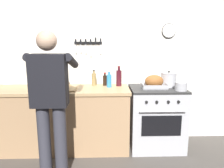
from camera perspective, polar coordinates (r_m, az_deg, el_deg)
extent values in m
cube|color=white|center=(3.35, 7.17, 7.01)|extent=(6.00, 0.10, 2.60)
cube|color=black|center=(3.25, -6.42, 10.91)|extent=(0.41, 0.02, 0.04)
cube|color=silver|center=(3.26, -9.69, 9.31)|extent=(0.02, 0.00, 0.13)
cube|color=black|center=(3.26, -9.75, 11.14)|extent=(0.02, 0.02, 0.08)
cube|color=silver|center=(3.25, -8.38, 9.43)|extent=(0.02, 0.00, 0.12)
cube|color=black|center=(3.25, -8.43, 11.18)|extent=(0.02, 0.02, 0.08)
cube|color=silver|center=(3.24, -7.06, 9.34)|extent=(0.02, 0.00, 0.14)
cube|color=black|center=(3.24, -7.10, 11.24)|extent=(0.02, 0.02, 0.08)
cube|color=silver|center=(3.24, -5.73, 8.98)|extent=(0.02, 0.00, 0.18)
cube|color=black|center=(3.24, -5.77, 11.25)|extent=(0.02, 0.02, 0.08)
cube|color=silver|center=(3.23, -4.40, 9.47)|extent=(0.01, 0.00, 0.13)
cube|color=black|center=(3.23, -4.44, 11.48)|extent=(0.02, 0.02, 0.10)
cube|color=silver|center=(3.23, -3.07, 9.35)|extent=(0.02, 0.00, 0.14)
cube|color=black|center=(3.23, -3.09, 11.38)|extent=(0.02, 0.02, 0.09)
cylinder|color=white|center=(3.37, 15.05, 13.67)|extent=(0.20, 0.02, 0.20)
torus|color=black|center=(3.37, 15.05, 13.67)|extent=(0.21, 0.02, 0.21)
cube|color=tan|center=(3.22, -14.09, -9.33)|extent=(2.00, 0.62, 0.86)
cube|color=tan|center=(3.09, -14.49, -1.49)|extent=(2.03, 0.65, 0.04)
cube|color=#BCBCC1|center=(3.23, 11.69, -9.06)|extent=(0.76, 0.62, 0.87)
cube|color=black|center=(2.94, 13.14, -10.90)|extent=(0.53, 0.01, 0.28)
cube|color=#2D2D2D|center=(3.10, 12.02, -1.24)|extent=(0.76, 0.62, 0.03)
cylinder|color=black|center=(2.78, 9.28, -4.82)|extent=(0.04, 0.02, 0.04)
cylinder|color=black|center=(2.81, 11.95, -4.75)|extent=(0.04, 0.02, 0.04)
cylinder|color=black|center=(2.85, 14.94, -4.67)|extent=(0.04, 0.02, 0.04)
cylinder|color=black|center=(2.89, 17.47, -4.59)|extent=(0.04, 0.02, 0.04)
cylinder|color=silver|center=(2.84, 13.48, -7.18)|extent=(0.61, 0.02, 0.02)
cylinder|color=#383842|center=(2.60, -17.68, -14.70)|extent=(0.14, 0.14, 0.86)
cylinder|color=#383842|center=(2.55, -13.66, -14.92)|extent=(0.14, 0.14, 0.86)
cube|color=black|center=(2.35, -16.60, 0.93)|extent=(0.38, 0.22, 0.56)
sphere|color=tan|center=(2.32, -17.18, 11.07)|extent=(0.21, 0.21, 0.21)
cylinder|color=black|center=(2.62, -19.93, 5.71)|extent=(0.09, 0.55, 0.22)
cylinder|color=black|center=(2.52, -10.79, 5.99)|extent=(0.09, 0.55, 0.22)
cube|color=#B7B7BC|center=(3.05, 11.19, -1.00)|extent=(0.34, 0.25, 0.01)
cube|color=#B7B7BC|center=(2.93, 11.75, -0.88)|extent=(0.34, 0.01, 0.05)
cube|color=#B7B7BC|center=(3.17, 10.71, 0.07)|extent=(0.34, 0.01, 0.05)
cube|color=#B7B7BC|center=(3.01, 8.06, -0.41)|extent=(0.01, 0.25, 0.05)
cube|color=#B7B7BC|center=(3.09, 14.28, -0.36)|extent=(0.01, 0.25, 0.05)
ellipsoid|color=#935628|center=(3.04, 11.25, 0.74)|extent=(0.26, 0.19, 0.18)
cylinder|color=#B7B7BC|center=(3.21, 14.95, 1.06)|extent=(0.23, 0.23, 0.19)
cylinder|color=#B2B2B7|center=(3.20, 15.04, 2.85)|extent=(0.23, 0.23, 0.01)
sphere|color=black|center=(3.19, 15.06, 3.21)|extent=(0.03, 0.03, 0.03)
cylinder|color=#B7B7BC|center=(2.99, 18.04, -0.61)|extent=(0.16, 0.16, 0.11)
cube|color=tan|center=(2.95, -13.11, -1.44)|extent=(0.36, 0.24, 0.02)
cylinder|color=black|center=(3.18, -1.92, 0.94)|extent=(0.06, 0.06, 0.15)
cylinder|color=black|center=(3.16, -1.93, 2.55)|extent=(0.03, 0.03, 0.03)
cylinder|color=#B21919|center=(3.16, -1.93, 2.97)|extent=(0.03, 0.03, 0.01)
cylinder|color=#338CCC|center=(3.04, -0.78, 0.83)|extent=(0.07, 0.07, 0.18)
cylinder|color=#338CCC|center=(3.03, -0.78, 2.92)|extent=(0.03, 0.03, 0.04)
cylinder|color=white|center=(3.02, -0.78, 3.43)|extent=(0.03, 0.03, 0.01)
cylinder|color=#997F4C|center=(3.18, -4.87, 1.20)|extent=(0.07, 0.07, 0.18)
cylinder|color=#997F4C|center=(3.16, -4.91, 3.15)|extent=(0.03, 0.03, 0.04)
cylinder|color=black|center=(3.16, -4.91, 3.63)|extent=(0.03, 0.03, 0.01)
cylinder|color=#385623|center=(3.11, -14.68, 0.99)|extent=(0.07, 0.07, 0.22)
cylinder|color=#385623|center=(3.09, -14.80, 3.42)|extent=(0.03, 0.03, 0.05)
cylinder|color=black|center=(3.08, -14.83, 3.99)|extent=(0.04, 0.04, 0.01)
cylinder|color=gold|center=(3.16, -12.75, 1.03)|extent=(0.08, 0.08, 0.20)
cylinder|color=gold|center=(3.14, -12.84, 3.18)|extent=(0.03, 0.03, 0.04)
cylinder|color=black|center=(3.13, -12.87, 3.69)|extent=(0.04, 0.04, 0.01)
cylinder|color=#47141E|center=(3.14, 1.86, 1.56)|extent=(0.08, 0.08, 0.23)
cylinder|color=#47141E|center=(3.12, 1.88, 4.11)|extent=(0.04, 0.04, 0.05)
cylinder|color=maroon|center=(3.11, 1.88, 4.70)|extent=(0.04, 0.04, 0.01)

